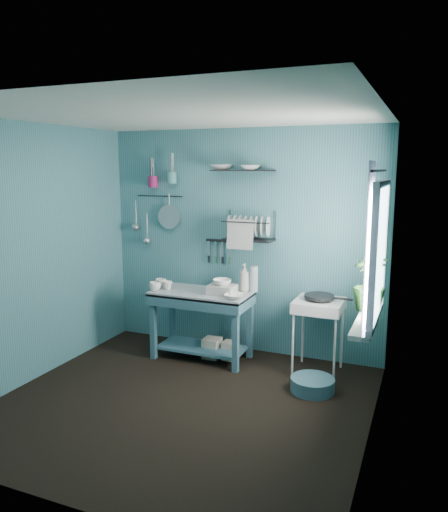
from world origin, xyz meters
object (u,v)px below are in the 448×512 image
at_px(mug_right, 161,283).
at_px(colander, 169,217).
at_px(mug_mid, 168,285).
at_px(dish_rack, 249,226).
at_px(water_bottle, 254,279).
at_px(utensil_cup_teal, 172,178).
at_px(frying_pan, 319,297).
at_px(storage_tin_small, 230,350).
at_px(work_counter, 202,325).
at_px(wash_tub, 222,290).
at_px(utensil_cup_magenta, 153,182).
at_px(potted_plant, 369,282).
at_px(mug_left, 155,286).
at_px(storage_tin_large, 212,348).
at_px(hotplate_stand, 318,336).
at_px(floor_basin, 312,385).
at_px(soap_bottle, 244,278).

relative_size(mug_right, colander, 0.44).
bearing_deg(mug_mid, dish_rack, 25.56).
relative_size(water_bottle, utensil_cup_teal, 2.15).
xyz_separation_m(frying_pan, utensil_cup_teal, (-1.80, 0.27, 1.16)).
distance_m(colander, storage_tin_small, 1.70).
height_order(work_counter, wash_tub, wash_tub).
bearing_deg(colander, utensil_cup_magenta, -170.84).
relative_size(dish_rack, colander, 1.96).
bearing_deg(dish_rack, colander, 171.92).
distance_m(work_counter, wash_tub, 0.50).
bearing_deg(storage_tin_small, water_bottle, 32.47).
xyz_separation_m(utensil_cup_magenta, potted_plant, (2.56, -0.70, -0.83)).
height_order(water_bottle, storage_tin_small, water_bottle).
xyz_separation_m(mug_right, storage_tin_small, (0.80, 0.08, -0.70)).
bearing_deg(mug_left, utensil_cup_magenta, 119.98).
height_order(colander, storage_tin_large, colander).
bearing_deg(mug_mid, mug_left, -135.00).
relative_size(utensil_cup_teal, colander, 0.46).
distance_m(mug_right, hotplate_stand, 1.81).
relative_size(work_counter, mug_left, 8.65).
bearing_deg(utensil_cup_magenta, storage_tin_small, -15.07).
height_order(work_counter, frying_pan, frying_pan).
bearing_deg(utensil_cup_magenta, dish_rack, -2.37).
height_order(storage_tin_small, floor_basin, storage_tin_small).
relative_size(work_counter, dish_rack, 1.94).
height_order(soap_bottle, storage_tin_small, soap_bottle).
bearing_deg(soap_bottle, mug_mid, -162.00).
distance_m(hotplate_stand, potted_plant, 0.97).
xyz_separation_m(utensil_cup_magenta, colander, (0.19, 0.03, -0.41)).
relative_size(work_counter, utensil_cup_magenta, 8.19).
bearing_deg(floor_basin, storage_tin_small, 156.49).
distance_m(wash_tub, dish_rack, 0.75).
relative_size(mug_left, potted_plant, 0.24).
bearing_deg(mug_mid, frying_pan, 5.80).
relative_size(wash_tub, frying_pan, 0.93).
relative_size(hotplate_stand, potted_plant, 1.50).
distance_m(wash_tub, storage_tin_small, 0.71).
xyz_separation_m(mug_right, dish_rack, (0.92, 0.32, 0.65)).
bearing_deg(dish_rack, utensil_cup_teal, 173.41).
xyz_separation_m(water_bottle, storage_tin_large, (-0.42, -0.17, -0.78)).
relative_size(storage_tin_large, floor_basin, 0.53).
relative_size(frying_pan, utensil_cup_magenta, 2.31).
distance_m(work_counter, frying_pan, 1.33).
distance_m(potted_plant, storage_tin_small, 1.82).
height_order(water_bottle, dish_rack, dish_rack).
bearing_deg(potted_plant, dish_rack, 154.56).
distance_m(utensil_cup_teal, colander, 0.46).
distance_m(mug_left, utensil_cup_teal, 1.28).
bearing_deg(dish_rack, storage_tin_small, -120.01).
bearing_deg(storage_tin_small, utensil_cup_magenta, 164.93).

